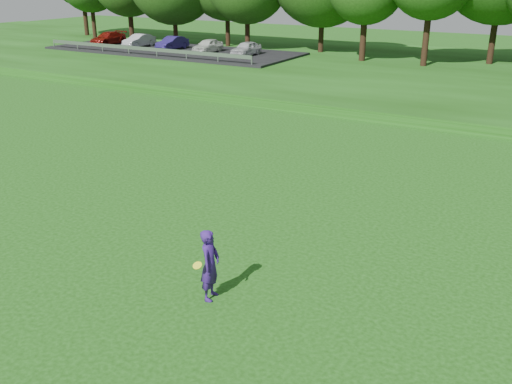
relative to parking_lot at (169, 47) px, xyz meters
The scene contains 5 objects.
ground 40.79m from the parking_lot, 53.54° to the right, with size 140.00×140.00×0.00m, color #17410C.
berm 24.27m from the parking_lot, ahead, with size 130.00×30.00×0.60m, color #17410C.
walking_path 27.42m from the parking_lot, 27.84° to the right, with size 130.00×1.60×0.04m, color gray.
parking_lot is the anchor object (origin of this frame).
woman 42.43m from the parking_lot, 50.67° to the right, with size 0.58×0.88×1.85m.
Camera 1 is at (9.80, -10.17, 7.66)m, focal length 40.00 mm.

